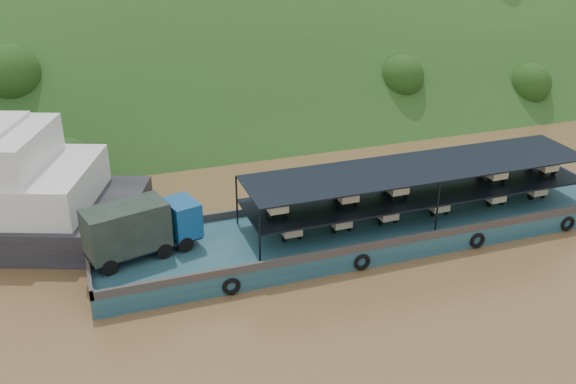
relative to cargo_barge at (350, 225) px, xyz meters
name	(u,v)px	position (x,y,z in m)	size (l,w,h in m)	color
ground	(334,253)	(-1.58, -1.17, -1.13)	(160.00, 160.00, 0.00)	brown
hillside	(208,98)	(-1.58, 34.83, -1.13)	(140.00, 28.00, 28.00)	#193513
cargo_barge	(350,225)	(0.00, 0.00, 0.00)	(35.09, 7.18, 4.56)	#15384A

